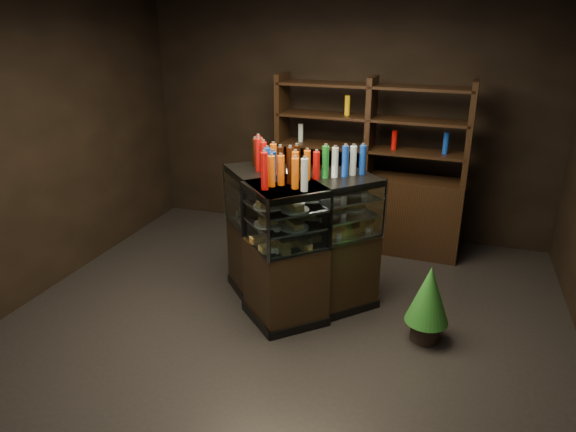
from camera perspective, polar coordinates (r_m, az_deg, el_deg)
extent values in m
plane|color=black|center=(4.68, -0.84, -12.50)|extent=(5.00, 5.00, 0.00)
cube|color=black|center=(6.40, 6.45, 11.20)|extent=(5.00, 0.02, 3.00)
cube|color=black|center=(2.05, -24.91, -13.27)|extent=(5.00, 0.02, 3.00)
cube|color=black|center=(5.38, -27.26, 7.11)|extent=(0.02, 5.00, 3.00)
cube|color=black|center=(4.80, 2.63, -6.38)|extent=(1.21, 1.22, 0.75)
cube|color=black|center=(4.96, 2.57, -9.81)|extent=(1.25, 1.26, 0.08)
cube|color=black|center=(4.46, 2.82, 3.61)|extent=(1.21, 1.22, 0.06)
cube|color=silver|center=(4.63, 2.71, -2.16)|extent=(1.14, 1.16, 0.02)
cube|color=silver|center=(4.57, 2.75, -0.13)|extent=(1.14, 1.16, 0.02)
cube|color=silver|center=(4.51, 2.78, 1.75)|extent=(1.14, 1.16, 0.02)
cube|color=white|center=(4.30, 4.76, -0.42)|extent=(0.81, 0.83, 0.53)
cylinder|color=silver|center=(4.63, 10.70, 0.84)|extent=(0.03, 0.03, 0.55)
cylinder|color=silver|center=(4.05, -2.18, -1.76)|extent=(0.03, 0.03, 0.55)
cube|color=black|center=(4.90, -1.47, -5.74)|extent=(1.19, 1.23, 0.75)
cube|color=black|center=(5.06, -1.44, -9.12)|extent=(1.23, 1.27, 0.08)
cube|color=black|center=(4.57, -1.58, 4.07)|extent=(1.19, 1.23, 0.06)
cube|color=silver|center=(4.74, -1.52, -1.59)|extent=(1.13, 1.17, 0.02)
cube|color=silver|center=(4.68, -1.54, 0.40)|extent=(1.13, 1.17, 0.02)
cube|color=silver|center=(4.62, -1.56, 2.24)|extent=(1.13, 1.17, 0.02)
cube|color=white|center=(4.55, -5.00, 0.79)|extent=(0.77, 0.86, 0.53)
cylinder|color=silver|center=(4.05, -2.18, -1.76)|extent=(0.03, 0.03, 0.55)
cylinder|color=silver|center=(5.07, -7.03, 2.85)|extent=(0.03, 0.03, 0.55)
cube|color=gold|center=(4.39, -2.53, -2.99)|extent=(0.19, 0.19, 0.06)
cube|color=gold|center=(4.45, -0.66, -2.60)|extent=(0.19, 0.19, 0.06)
cube|color=gold|center=(4.52, 1.15, -2.22)|extent=(0.19, 0.19, 0.06)
cube|color=gold|center=(4.60, 2.90, -1.85)|extent=(0.19, 0.19, 0.06)
cube|color=gold|center=(4.67, 4.59, -1.49)|extent=(0.19, 0.19, 0.06)
cube|color=gold|center=(4.76, 6.23, -1.14)|extent=(0.19, 0.19, 0.06)
cube|color=gold|center=(4.84, 7.81, -0.80)|extent=(0.19, 0.19, 0.06)
cylinder|color=white|center=(4.37, -2.18, -0.88)|extent=(0.24, 0.24, 0.01)
cube|color=gold|center=(4.36, -2.18, -0.46)|extent=(0.18, 0.18, 0.05)
cylinder|color=white|center=(4.46, 0.34, -0.39)|extent=(0.24, 0.24, 0.01)
cube|color=gold|center=(4.45, 0.34, 0.02)|extent=(0.18, 0.18, 0.05)
cylinder|color=white|center=(4.56, 2.75, 0.08)|extent=(0.24, 0.24, 0.01)
cube|color=gold|center=(4.55, 2.76, 0.48)|extent=(0.18, 0.18, 0.05)
cylinder|color=white|center=(4.67, 5.06, 0.52)|extent=(0.24, 0.24, 0.01)
cube|color=gold|center=(4.66, 5.07, 0.92)|extent=(0.18, 0.18, 0.05)
cylinder|color=white|center=(4.78, 7.26, 0.95)|extent=(0.24, 0.24, 0.01)
cube|color=gold|center=(4.77, 7.28, 1.34)|extent=(0.18, 0.18, 0.05)
cylinder|color=white|center=(4.31, -2.21, 1.08)|extent=(0.24, 0.24, 0.02)
cube|color=gold|center=(4.30, -2.21, 1.51)|extent=(0.18, 0.18, 0.05)
cylinder|color=white|center=(4.41, 0.34, 1.53)|extent=(0.24, 0.24, 0.02)
cube|color=gold|center=(4.39, 0.35, 1.95)|extent=(0.18, 0.18, 0.05)
cylinder|color=white|center=(4.51, 2.79, 1.96)|extent=(0.24, 0.24, 0.02)
cube|color=gold|center=(4.50, 2.80, 2.38)|extent=(0.18, 0.18, 0.05)
cylinder|color=white|center=(4.62, 5.12, 2.37)|extent=(0.24, 0.24, 0.02)
cube|color=gold|center=(4.60, 5.14, 2.77)|extent=(0.18, 0.18, 0.05)
cylinder|color=white|center=(4.73, 7.35, 2.75)|extent=(0.24, 0.24, 0.02)
cube|color=gold|center=(4.72, 7.36, 3.15)|extent=(0.18, 0.18, 0.05)
cube|color=gold|center=(5.13, -3.88, 0.65)|extent=(0.19, 0.19, 0.06)
cube|color=gold|center=(4.99, -3.24, 0.06)|extent=(0.19, 0.19, 0.06)
cube|color=gold|center=(4.85, -2.56, -0.56)|extent=(0.19, 0.19, 0.06)
cube|color=gold|center=(4.72, -1.84, -1.22)|extent=(0.19, 0.19, 0.06)
cube|color=gold|center=(4.58, -1.08, -1.92)|extent=(0.19, 0.19, 0.06)
cube|color=gold|center=(4.44, -0.27, -2.65)|extent=(0.19, 0.19, 0.06)
cube|color=gold|center=(4.31, 0.58, -3.44)|extent=(0.19, 0.19, 0.06)
cylinder|color=white|center=(5.05, -3.43, 2.18)|extent=(0.24, 0.24, 0.01)
cube|color=gold|center=(5.04, -3.44, 2.56)|extent=(0.18, 0.18, 0.05)
cylinder|color=white|center=(4.86, -2.52, 1.43)|extent=(0.24, 0.24, 0.01)
cube|color=gold|center=(4.85, -2.53, 1.81)|extent=(0.18, 0.18, 0.05)
cylinder|color=white|center=(4.67, -1.54, 0.60)|extent=(0.24, 0.24, 0.01)
cube|color=gold|center=(4.66, -1.54, 1.00)|extent=(0.18, 0.18, 0.05)
cylinder|color=white|center=(4.48, -0.47, -0.29)|extent=(0.24, 0.24, 0.01)
cube|color=gold|center=(4.47, -0.47, 0.13)|extent=(0.18, 0.18, 0.05)
cylinder|color=white|center=(4.30, 0.69, -1.25)|extent=(0.24, 0.24, 0.01)
cube|color=gold|center=(4.28, 0.69, -0.83)|extent=(0.18, 0.18, 0.05)
cylinder|color=white|center=(5.00, -3.47, 3.90)|extent=(0.24, 0.24, 0.02)
cube|color=gold|center=(4.99, -3.48, 4.28)|extent=(0.18, 0.18, 0.05)
cylinder|color=white|center=(4.81, -2.55, 3.21)|extent=(0.24, 0.24, 0.02)
cube|color=gold|center=(4.80, -2.56, 3.60)|extent=(0.18, 0.18, 0.05)
cylinder|color=white|center=(4.62, -1.56, 2.45)|extent=(0.24, 0.24, 0.02)
cube|color=gold|center=(4.61, -1.56, 2.85)|extent=(0.18, 0.18, 0.05)
cylinder|color=white|center=(4.43, -0.48, 1.63)|extent=(0.24, 0.24, 0.02)
cube|color=gold|center=(4.42, -0.48, 2.05)|extent=(0.18, 0.18, 0.05)
cylinder|color=white|center=(4.24, 0.70, 0.73)|extent=(0.24, 0.24, 0.02)
cube|color=gold|center=(4.23, 0.70, 1.17)|extent=(0.18, 0.18, 0.05)
cylinder|color=black|center=(4.20, -2.83, 4.91)|extent=(0.06, 0.06, 0.28)
cylinder|color=silver|center=(4.16, -2.87, 6.89)|extent=(0.03, 0.03, 0.02)
cylinder|color=yellow|center=(4.24, -1.76, 5.06)|extent=(0.06, 0.06, 0.28)
cylinder|color=silver|center=(4.20, -1.78, 7.03)|extent=(0.03, 0.03, 0.02)
cylinder|color=silver|center=(4.27, -0.70, 5.22)|extent=(0.06, 0.06, 0.28)
cylinder|color=silver|center=(4.23, -0.71, 7.17)|extent=(0.03, 0.03, 0.02)
cylinder|color=#147223|center=(4.31, 0.34, 5.37)|extent=(0.06, 0.06, 0.28)
cylinder|color=silver|center=(4.27, 0.35, 7.30)|extent=(0.03, 0.03, 0.02)
cylinder|color=#D8590A|center=(4.35, 1.36, 5.51)|extent=(0.06, 0.06, 0.28)
cylinder|color=silver|center=(4.31, 1.38, 7.43)|extent=(0.03, 0.03, 0.02)
cylinder|color=#0F38B2|center=(4.39, 2.36, 5.65)|extent=(0.06, 0.06, 0.28)
cylinder|color=silver|center=(4.36, 2.39, 7.55)|extent=(0.03, 0.03, 0.02)
cylinder|color=#B20C0A|center=(4.44, 3.35, 5.78)|extent=(0.06, 0.06, 0.28)
cylinder|color=silver|center=(4.40, 3.39, 7.67)|extent=(0.03, 0.03, 0.02)
cylinder|color=black|center=(4.48, 4.31, 5.92)|extent=(0.06, 0.06, 0.28)
cylinder|color=silver|center=(4.45, 4.37, 7.78)|extent=(0.03, 0.03, 0.02)
cylinder|color=yellow|center=(4.53, 5.26, 6.04)|extent=(0.06, 0.06, 0.28)
cylinder|color=silver|center=(4.49, 5.32, 7.89)|extent=(0.03, 0.03, 0.02)
cylinder|color=silver|center=(4.57, 6.19, 6.17)|extent=(0.06, 0.06, 0.28)
cylinder|color=silver|center=(4.54, 6.26, 7.99)|extent=(0.03, 0.03, 0.02)
cylinder|color=#147223|center=(4.62, 7.09, 6.28)|extent=(0.06, 0.06, 0.28)
cylinder|color=silver|center=(4.59, 7.18, 8.10)|extent=(0.03, 0.03, 0.02)
cylinder|color=#D8590A|center=(4.67, 7.98, 6.40)|extent=(0.06, 0.06, 0.28)
cylinder|color=silver|center=(4.64, 8.08, 8.19)|extent=(0.03, 0.03, 0.02)
cylinder|color=black|center=(4.96, -3.74, 7.43)|extent=(0.06, 0.06, 0.28)
cylinder|color=silver|center=(4.93, -3.78, 9.12)|extent=(0.03, 0.03, 0.02)
cylinder|color=yellow|center=(4.88, -3.38, 7.21)|extent=(0.06, 0.06, 0.28)
cylinder|color=silver|center=(4.85, -3.42, 8.93)|extent=(0.03, 0.03, 0.02)
cylinder|color=silver|center=(4.80, -3.00, 6.98)|extent=(0.06, 0.06, 0.28)
cylinder|color=silver|center=(4.77, -3.04, 8.73)|extent=(0.03, 0.03, 0.02)
cylinder|color=#147223|center=(4.72, -2.62, 6.75)|extent=(0.06, 0.06, 0.28)
cylinder|color=silver|center=(4.69, -2.65, 8.52)|extent=(0.03, 0.03, 0.02)
cylinder|color=#D8590A|center=(4.65, -2.22, 6.50)|extent=(0.06, 0.06, 0.28)
cylinder|color=silver|center=(4.61, -2.25, 8.31)|extent=(0.03, 0.03, 0.02)
cylinder|color=#0F38B2|center=(4.57, -1.81, 6.25)|extent=(0.06, 0.06, 0.28)
cylinder|color=silver|center=(4.53, -1.83, 8.09)|extent=(0.03, 0.03, 0.02)
cylinder|color=#B20C0A|center=(4.49, -1.38, 5.99)|extent=(0.06, 0.06, 0.28)
cylinder|color=silver|center=(4.45, -1.40, 7.86)|extent=(0.03, 0.03, 0.02)
cylinder|color=black|center=(4.41, -0.94, 5.72)|extent=(0.06, 0.06, 0.28)
cylinder|color=silver|center=(4.37, -0.95, 7.62)|extent=(0.03, 0.03, 0.02)
cylinder|color=yellow|center=(4.33, -0.49, 5.44)|extent=(0.06, 0.06, 0.28)
cylinder|color=silver|center=(4.30, -0.49, 7.37)|extent=(0.03, 0.03, 0.02)
cylinder|color=silver|center=(4.26, -0.01, 5.15)|extent=(0.06, 0.06, 0.28)
cylinder|color=silver|center=(4.22, -0.01, 7.11)|extent=(0.03, 0.03, 0.02)
cylinder|color=#147223|center=(4.18, 0.47, 4.85)|extent=(0.06, 0.06, 0.28)
cylinder|color=silver|center=(4.14, 0.48, 6.84)|extent=(0.03, 0.03, 0.02)
cylinder|color=#D8590A|center=(4.10, 0.98, 4.54)|extent=(0.06, 0.06, 0.28)
cylinder|color=silver|center=(4.06, 0.99, 6.56)|extent=(0.03, 0.03, 0.02)
cylinder|color=black|center=(4.65, 14.97, -12.14)|extent=(0.25, 0.25, 0.18)
cone|color=#175117|center=(4.48, 15.39, -8.41)|extent=(0.37, 0.37, 0.51)
cone|color=#175117|center=(4.40, 15.60, -6.50)|extent=(0.29, 0.29, 0.36)
cube|color=black|center=(6.18, 8.61, 0.63)|extent=(2.20, 0.52, 0.90)
cube|color=black|center=(6.21, -0.63, 10.55)|extent=(0.08, 0.38, 1.10)
cube|color=black|center=(5.91, 9.15, 9.75)|extent=(0.08, 0.38, 1.10)
cube|color=black|center=(5.80, 19.55, 8.59)|extent=(0.08, 0.38, 1.10)
cube|color=black|center=(5.96, 9.01, 7.40)|extent=(2.15, 0.48, 0.03)
cube|color=black|center=(5.89, 9.20, 10.70)|extent=(2.15, 0.48, 0.03)
cube|color=black|center=(5.84, 9.41, 14.08)|extent=(2.15, 0.48, 0.03)
cylinder|color=black|center=(6.15, 1.42, 9.26)|extent=(0.06, 0.06, 0.22)
cylinder|color=yellow|center=(6.00, 6.47, 8.82)|extent=(0.06, 0.06, 0.22)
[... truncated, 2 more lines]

